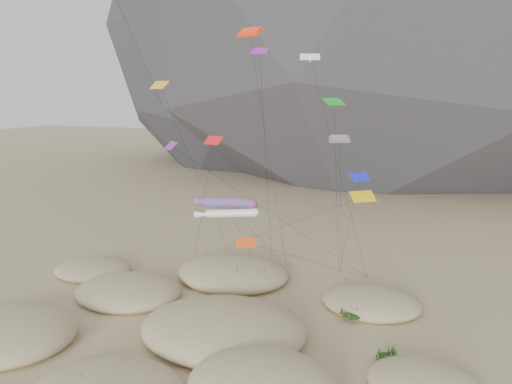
% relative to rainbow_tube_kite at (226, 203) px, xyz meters
% --- Properties ---
extents(ground, '(500.00, 500.00, 0.00)m').
position_rel_rainbow_tube_kite_xyz_m(ground, '(2.07, -11.46, -11.14)').
color(ground, '#CCB789').
rests_on(ground, ground).
extents(dunes, '(51.13, 37.89, 4.08)m').
position_rel_rainbow_tube_kite_xyz_m(dunes, '(-1.22, -8.12, -10.40)').
color(dunes, '#CCB789').
rests_on(dunes, ground).
extents(dune_grass, '(40.27, 28.81, 1.56)m').
position_rel_rainbow_tube_kite_xyz_m(dune_grass, '(0.00, -7.61, -10.30)').
color(dune_grass, black).
rests_on(dune_grass, ground).
extents(kite_stakes, '(23.81, 2.69, 0.30)m').
position_rel_rainbow_tube_kite_xyz_m(kite_stakes, '(3.58, 11.71, -10.99)').
color(kite_stakes, '#3F2D1E').
rests_on(kite_stakes, ground).
extents(rainbow_tube_kite, '(8.99, 11.97, 12.13)m').
position_rel_rainbow_tube_kite_xyz_m(rainbow_tube_kite, '(0.00, 0.00, 0.00)').
color(rainbow_tube_kite, '#FF1B1A').
rests_on(rainbow_tube_kite, ground).
extents(white_tube_kite, '(7.62, 20.20, 12.10)m').
position_rel_rainbow_tube_kite_xyz_m(white_tube_kite, '(2.59, -5.49, 0.31)').
color(white_tube_kite, silver).
rests_on(white_tube_kite, ground).
extents(orange_parafoil, '(3.07, 11.87, 29.80)m').
position_rel_rainbow_tube_kite_xyz_m(orange_parafoil, '(2.16, 1.71, 17.81)').
color(orange_parafoil, '#FF320D').
rests_on(orange_parafoil, ground).
extents(multi_parafoil, '(2.31, 11.22, 18.87)m').
position_rel_rainbow_tube_kite_xyz_m(multi_parafoil, '(11.97, 1.53, 7.07)').
color(multi_parafoil, '#FF1A29').
rests_on(multi_parafoil, ground).
extents(delta_kites, '(26.26, 20.20, 27.68)m').
position_rel_rainbow_tube_kite_xyz_m(delta_kites, '(4.87, 0.37, 7.21)').
color(delta_kites, green).
rests_on(delta_kites, ground).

